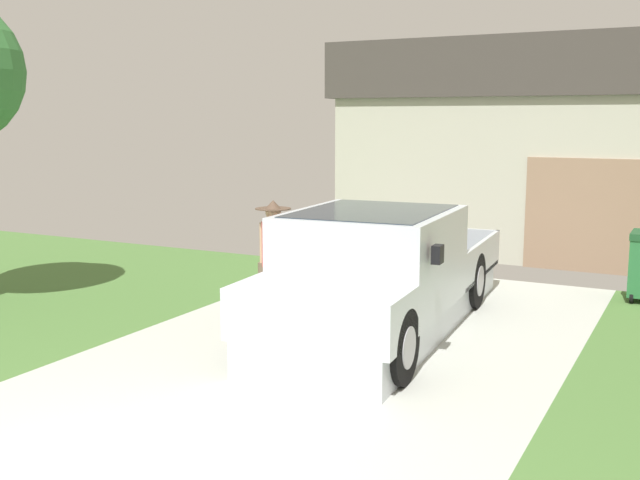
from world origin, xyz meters
The scene contains 4 objects.
pickup_truck centered at (0.17, 5.00, 0.72)m, with size 2.26×5.60×1.60m.
person_with_hat centered at (-1.10, 4.60, 0.94)m, with size 0.49×0.46×1.68m.
handbag centered at (-0.98, 4.27, 0.15)m, with size 0.32×0.16×0.45m.
house_with_garage centered at (1.58, 13.05, 2.13)m, with size 9.61×5.67×4.20m.
Camera 1 is at (3.79, -3.58, 2.71)m, focal length 42.43 mm.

